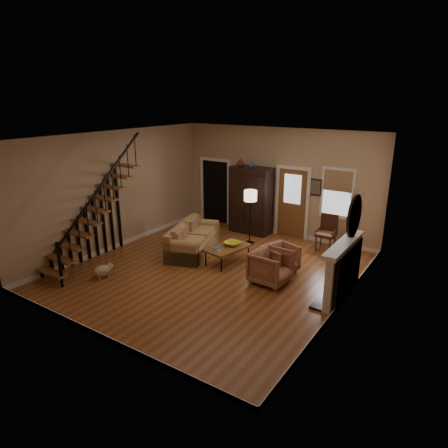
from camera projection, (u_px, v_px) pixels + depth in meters
The scene contains 15 objects.
room at pixel (236, 196), 11.13m from camera, with size 7.00×7.33×3.30m.
staircase at pixel (90, 205), 9.92m from camera, with size 0.94×2.80×3.20m, color brown, non-canonical shape.
fireplace at pixel (345, 265), 8.50m from camera, with size 0.33×1.95×2.30m.
armoire at pixel (251, 200), 12.52m from camera, with size 1.30×0.60×2.10m, color black, non-canonical shape.
vase_a at pixel (240, 162), 12.26m from camera, with size 0.24×0.24×0.25m, color #4C2619.
vase_b at pixel (252, 164), 12.06m from camera, with size 0.20×0.20×0.21m, color #334C60.
sofa at pixel (193, 239), 11.06m from camera, with size 0.91×2.12×0.79m, color #A5804B, non-canonical shape.
coffee_table at pixel (227, 255), 10.39m from camera, with size 0.70×1.19×0.46m, color brown, non-canonical shape.
bowl at pixel (232, 244), 10.40m from camera, with size 0.41×0.41×0.10m, color gold.
books at pixel (217, 248), 10.14m from camera, with size 0.22×0.30×0.06m, color beige, non-canonical shape.
armchair_left at pixel (271, 267), 9.26m from camera, with size 0.83×0.86×0.78m, color brown.
armchair_right at pixel (280, 259), 9.85m from camera, with size 0.74×0.76×0.69m, color brown.
floor_lamp at pixel (250, 218), 11.58m from camera, with size 0.37×0.37×1.62m, color black, non-canonical shape.
side_chair at pixel (326, 233), 11.19m from camera, with size 0.54×0.54×1.02m, color #3C2013, non-canonical shape.
dog at pixel (102, 272), 9.54m from camera, with size 0.28×0.47×0.34m, color tan, non-canonical shape.
Camera 1 is at (5.30, -7.44, 4.19)m, focal length 32.00 mm.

